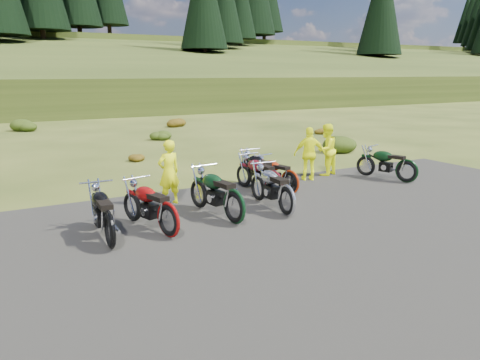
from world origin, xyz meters
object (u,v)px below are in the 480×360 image
motorcycle_0 (111,250)px  motorcycle_7 (406,183)px  motorcycle_3 (286,217)px  person_middle (169,173)px

motorcycle_0 → motorcycle_7: (9.60, 1.19, 0.00)m
motorcycle_0 → motorcycle_3: (4.28, 0.11, 0.00)m
person_middle → motorcycle_0: bearing=39.2°
motorcycle_0 → motorcycle_3: bearing=-86.4°
motorcycle_3 → motorcycle_7: bearing=-75.3°
motorcycle_3 → person_middle: person_middle is taller
motorcycle_3 → motorcycle_7: motorcycle_3 is taller
motorcycle_0 → person_middle: person_middle is taller
motorcycle_0 → motorcycle_7: size_ratio=1.04×
motorcycle_7 → motorcycle_0: bearing=77.4°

